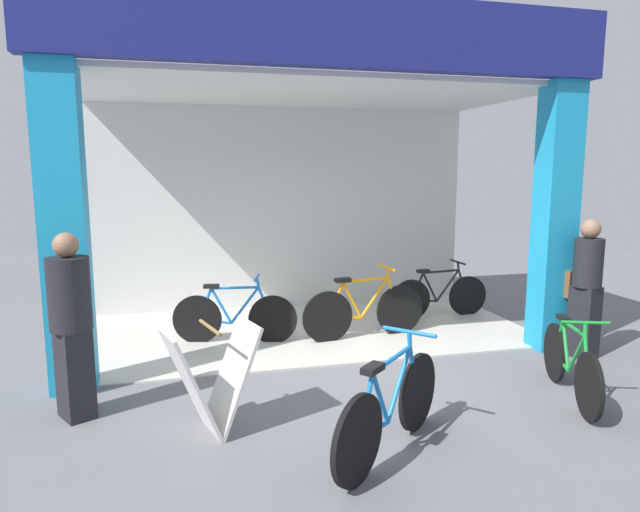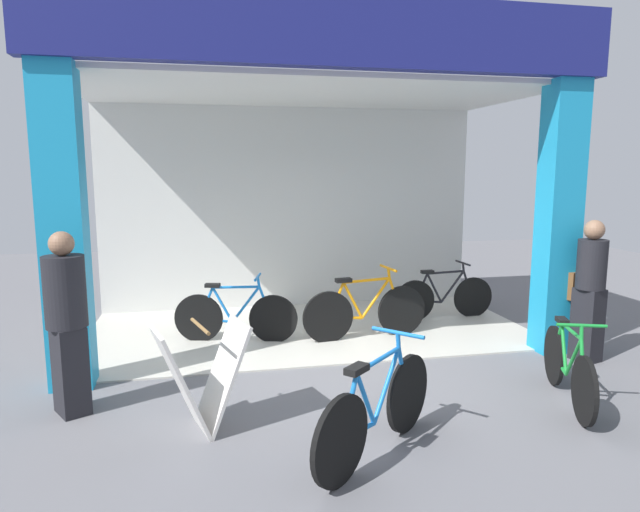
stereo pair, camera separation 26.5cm
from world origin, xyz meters
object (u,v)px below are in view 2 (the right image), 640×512
at_px(pedestrian_1, 589,289).
at_px(bicycle_parked_1, 377,410).
at_px(bicycle_inside_0, 235,316).
at_px(bicycle_parked_0, 568,368).
at_px(sandwich_board_sign, 202,378).
at_px(bicycle_inside_2, 444,297).
at_px(bicycle_inside_1, 365,311).
at_px(pedestrian_2, 67,321).

bearing_deg(pedestrian_1, bicycle_parked_1, -152.19).
bearing_deg(bicycle_inside_0, bicycle_parked_0, -40.30).
bearing_deg(pedestrian_1, sandwich_board_sign, -168.49).
bearing_deg(bicycle_inside_2, bicycle_inside_0, -170.91).
xyz_separation_m(bicycle_inside_0, bicycle_parked_1, (0.90, -3.12, 0.02)).
bearing_deg(bicycle_parked_0, sandwich_board_sign, 177.92).
height_order(bicycle_inside_0, bicycle_inside_2, bicycle_inside_0).
xyz_separation_m(bicycle_inside_1, bicycle_parked_1, (-0.77, -2.91, -0.01)).
bearing_deg(bicycle_parked_1, bicycle_inside_1, 75.20).
height_order(bicycle_inside_2, bicycle_parked_0, bicycle_parked_0).
bearing_deg(bicycle_parked_0, pedestrian_1, 46.56).
xyz_separation_m(bicycle_inside_2, pedestrian_1, (0.86, -2.01, 0.51)).
height_order(bicycle_parked_0, bicycle_parked_1, bicycle_parked_1).
bearing_deg(bicycle_parked_1, pedestrian_2, 152.10).
xyz_separation_m(bicycle_inside_0, bicycle_parked_0, (2.98, -2.53, -0.01)).
distance_m(bicycle_inside_2, pedestrian_1, 2.24).
distance_m(bicycle_parked_0, bicycle_parked_1, 2.17).
height_order(bicycle_inside_1, pedestrian_1, pedestrian_1).
distance_m(bicycle_inside_1, pedestrian_1, 2.66).
height_order(bicycle_inside_0, pedestrian_2, pedestrian_2).
bearing_deg(sandwich_board_sign, bicycle_parked_0, -2.08).
bearing_deg(pedestrian_2, pedestrian_1, 3.02).
xyz_separation_m(bicycle_parked_0, sandwich_board_sign, (-3.40, 0.12, 0.12)).
bearing_deg(bicycle_inside_1, bicycle_parked_1, -104.80).
distance_m(bicycle_parked_1, pedestrian_2, 2.85).
height_order(pedestrian_1, pedestrian_2, pedestrian_2).
height_order(bicycle_parked_1, pedestrian_2, pedestrian_2).
xyz_separation_m(bicycle_inside_1, pedestrian_2, (-3.25, -1.60, 0.49)).
distance_m(bicycle_inside_2, bicycle_parked_0, 3.02).
bearing_deg(bicycle_inside_2, pedestrian_2, -153.77).
distance_m(bicycle_parked_0, pedestrian_1, 1.48).
xyz_separation_m(bicycle_inside_0, bicycle_inside_2, (3.09, 0.49, -0.01)).
height_order(bicycle_parked_0, pedestrian_1, pedestrian_1).
bearing_deg(sandwich_board_sign, bicycle_inside_2, 39.59).
xyz_separation_m(sandwich_board_sign, pedestrian_2, (-1.17, 0.60, 0.40)).
xyz_separation_m(bicycle_inside_0, pedestrian_1, (3.94, -1.52, 0.50)).
xyz_separation_m(bicycle_parked_1, pedestrian_2, (-2.48, 1.31, 0.50)).
xyz_separation_m(bicycle_inside_2, sandwich_board_sign, (-3.51, -2.90, 0.12)).
height_order(bicycle_inside_2, bicycle_parked_1, bicycle_parked_1).
bearing_deg(bicycle_parked_1, sandwich_board_sign, 151.41).
height_order(bicycle_inside_0, bicycle_parked_0, bicycle_inside_0).
relative_size(bicycle_inside_0, bicycle_inside_1, 0.91).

